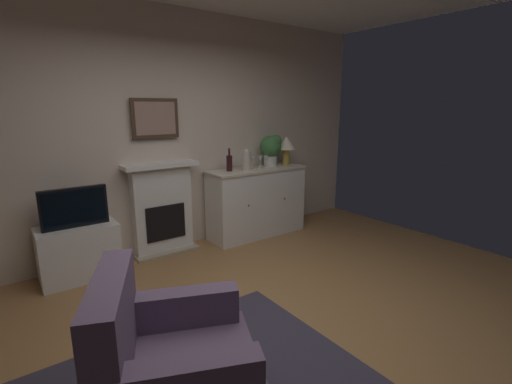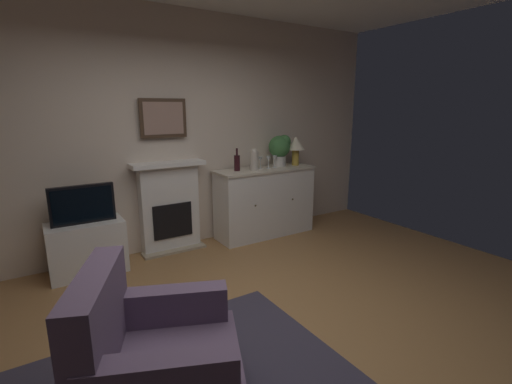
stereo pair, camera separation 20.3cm
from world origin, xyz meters
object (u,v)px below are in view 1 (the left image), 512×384
(tv_cabinet, at_px, (79,252))
(tv_set, at_px, (74,208))
(fireplace_unit, at_px, (162,208))
(wine_glass_left, at_px, (252,160))
(sideboard_cabinet, at_px, (257,202))
(wine_bottle, at_px, (229,163))
(potted_plant_small, at_px, (271,147))
(wine_glass_center, at_px, (260,159))
(table_lamp, at_px, (286,145))
(armchair, at_px, (170,366))
(wine_glass_right, at_px, (266,158))
(framed_picture, at_px, (155,118))
(vase_decorative, at_px, (246,160))

(tv_cabinet, xyz_separation_m, tv_set, (0.00, -0.02, 0.48))
(fireplace_unit, height_order, wine_glass_left, fireplace_unit)
(sideboard_cabinet, xyz_separation_m, tv_cabinet, (-2.25, 0.02, -0.19))
(wine_bottle, xyz_separation_m, tv_set, (-1.85, -0.05, -0.28))
(potted_plant_small, bearing_deg, tv_cabinet, -179.31)
(wine_glass_center, height_order, potted_plant_small, potted_plant_small)
(table_lamp, relative_size, tv_set, 0.65)
(wine_glass_center, relative_size, armchair, 0.16)
(wine_bottle, xyz_separation_m, wine_glass_right, (0.56, -0.05, 0.01))
(tv_set, bearing_deg, wine_bottle, 1.43)
(wine_bottle, xyz_separation_m, wine_glass_center, (0.45, -0.06, 0.01))
(framed_picture, bearing_deg, wine_glass_right, -9.22)
(tv_set, xyz_separation_m, armchair, (0.03, -2.23, -0.38))
(sideboard_cabinet, bearing_deg, fireplace_unit, 172.11)
(fireplace_unit, height_order, tv_cabinet, fireplace_unit)
(framed_picture, bearing_deg, tv_set, -166.69)
(table_lamp, xyz_separation_m, wine_glass_left, (-0.58, 0.01, -0.16))
(wine_bottle, bearing_deg, framed_picture, 168.05)
(sideboard_cabinet, bearing_deg, armchair, -134.81)
(fireplace_unit, xyz_separation_m, tv_set, (-0.98, -0.19, 0.21))
(framed_picture, xyz_separation_m, sideboard_cabinet, (1.28, -0.22, -1.14))
(wine_bottle, bearing_deg, table_lamp, -2.35)
(framed_picture, distance_m, wine_glass_left, 1.35)
(potted_plant_small, bearing_deg, wine_glass_left, -174.35)
(framed_picture, xyz_separation_m, vase_decorative, (1.08, -0.27, -0.53))
(wine_glass_center, bearing_deg, wine_glass_right, 4.96)
(fireplace_unit, height_order, table_lamp, table_lamp)
(wine_glass_right, xyz_separation_m, vase_decorative, (-0.36, -0.04, 0.02))
(framed_picture, xyz_separation_m, armchair, (-0.95, -2.46, -1.22))
(wine_glass_center, height_order, armchair, wine_glass_center)
(wine_glass_center, bearing_deg, sideboard_cabinet, 155.39)
(sideboard_cabinet, xyz_separation_m, tv_set, (-2.25, -0.01, 0.29))
(tv_set, bearing_deg, sideboard_cabinet, 0.21)
(table_lamp, xyz_separation_m, potted_plant_small, (-0.24, 0.05, -0.02))
(table_lamp, distance_m, potted_plant_small, 0.24)
(sideboard_cabinet, relative_size, potted_plant_small, 3.23)
(fireplace_unit, bearing_deg, tv_set, -169.23)
(wine_glass_right, bearing_deg, wine_glass_center, -175.04)
(tv_cabinet, xyz_separation_m, potted_plant_small, (2.53, 0.03, 0.91))
(potted_plant_small, bearing_deg, wine_glass_right, -156.85)
(wine_glass_right, relative_size, armchair, 0.16)
(framed_picture, height_order, wine_glass_center, framed_picture)
(framed_picture, height_order, wine_glass_right, framed_picture)
(sideboard_cabinet, height_order, tv_set, tv_set)
(sideboard_cabinet, xyz_separation_m, wine_glass_left, (-0.07, 0.01, 0.59))
(wine_glass_right, height_order, vase_decorative, vase_decorative)
(wine_glass_center, height_order, tv_set, wine_glass_center)
(tv_set, bearing_deg, potted_plant_small, 1.21)
(tv_set, xyz_separation_m, potted_plant_small, (2.53, 0.05, 0.43))
(table_lamp, xyz_separation_m, armchair, (-2.74, -2.24, -0.83))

